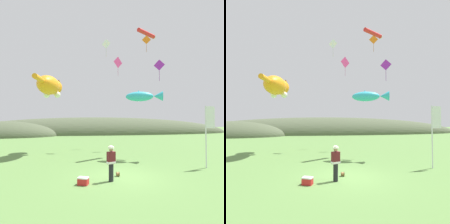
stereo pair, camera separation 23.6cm
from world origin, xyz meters
TOP-DOWN VIEW (x-y plane):
  - ground_plane at (0.00, 0.00)m, footprint 120.00×120.00m
  - distant_hill_ridge at (-3.00, 31.14)m, footprint 59.16×15.08m
  - festival_attendant at (-0.62, -0.58)m, footprint 0.49×0.42m
  - kite_spool at (-0.15, 0.24)m, footprint 0.17×0.25m
  - picnic_cooler at (-2.00, -0.94)m, footprint 0.57×0.48m
  - festival_banner_pole at (5.92, 1.38)m, footprint 0.66×0.08m
  - kite_giant_cat at (-5.16, 7.77)m, footprint 2.08×6.31m
  - kite_fish_windsock at (2.62, 4.72)m, footprint 3.01×1.60m
  - kite_tube_streamer at (3.52, 6.73)m, footprint 2.09×1.66m
  - kite_diamond_orange at (4.63, 10.40)m, footprint 0.97×0.23m
  - kite_diamond_pink at (1.67, 11.75)m, footprint 1.11×0.73m
  - kite_diamond_white at (0.12, 9.89)m, footprint 0.86×0.52m
  - kite_diamond_violet at (4.37, 5.87)m, footprint 0.83×0.53m

SIDE VIEW (x-z plane):
  - ground_plane at x=0.00m, z-range 0.00..0.00m
  - distant_hill_ridge at x=-3.00m, z-range -3.44..3.44m
  - kite_spool at x=-0.15m, z-range 0.00..0.25m
  - picnic_cooler at x=-2.00m, z-range 0.00..0.36m
  - festival_attendant at x=-0.62m, z-range 0.07..1.84m
  - festival_banner_pole at x=5.92m, z-range 0.62..4.61m
  - kite_fish_windsock at x=2.62m, z-range 4.48..5.37m
  - kite_giant_cat at x=-5.16m, z-range 5.11..7.03m
  - kite_diamond_violet at x=4.37m, z-range 6.84..8.71m
  - kite_diamond_pink at x=1.67m, z-range 8.48..10.70m
  - kite_tube_streamer at x=3.52m, z-range 10.68..11.11m
  - kite_diamond_white at x=0.12m, z-range 10.02..11.91m
  - kite_diamond_orange at x=4.63m, z-range 10.87..12.77m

